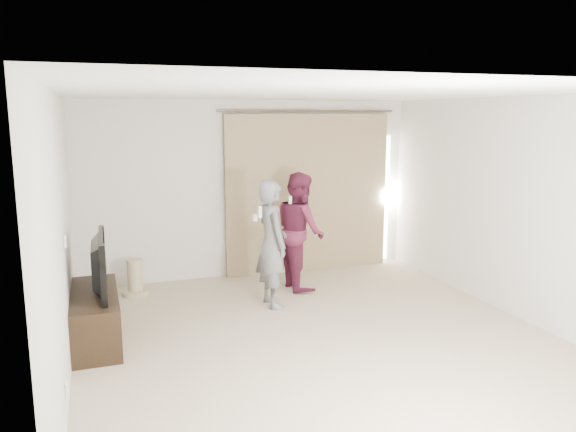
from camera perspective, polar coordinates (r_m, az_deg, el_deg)
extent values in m
plane|color=tan|center=(6.17, 3.29, -12.55)|extent=(5.50, 5.50, 0.00)
cube|color=silver|center=(8.36, -3.86, 2.77)|extent=(5.00, 0.04, 2.60)
cube|color=silver|center=(5.36, -22.07, -2.24)|extent=(0.04, 5.50, 2.60)
cube|color=white|center=(5.77, -21.68, -2.37)|extent=(0.02, 0.08, 0.12)
cube|color=white|center=(4.83, -21.53, -16.17)|extent=(0.02, 0.08, 0.12)
cube|color=white|center=(5.69, 3.57, 12.36)|extent=(5.00, 5.50, 0.01)
cube|color=tan|center=(8.59, 2.08, 2.32)|extent=(2.60, 0.10, 2.40)
cylinder|color=brown|center=(8.51, 2.13, 10.62)|extent=(2.80, 0.03, 0.03)
cube|color=white|center=(9.22, 9.88, 1.78)|extent=(0.08, 0.04, 2.00)
cube|color=black|center=(6.41, -19.00, -9.67)|extent=(0.48, 1.39, 0.53)
imported|color=black|center=(6.24, -19.31, -4.66)|extent=(0.16, 1.08, 0.62)
cylinder|color=tan|center=(7.90, -15.20, -7.47)|extent=(0.36, 0.36, 0.06)
cylinder|color=tan|center=(7.83, -15.28, -5.79)|extent=(0.20, 0.20, 0.42)
imported|color=slate|center=(7.01, -1.66, -2.81)|extent=(0.43, 0.61, 1.61)
cube|color=white|center=(6.78, -2.87, 0.42)|extent=(0.04, 0.04, 0.14)
cube|color=white|center=(7.01, -3.37, -0.15)|extent=(0.05, 0.05, 0.09)
imported|color=#5E1D35|center=(7.76, 1.22, -1.47)|extent=(0.62, 0.79, 1.62)
cube|color=white|center=(7.53, 0.21, 1.51)|extent=(0.04, 0.04, 0.14)
cube|color=white|center=(7.75, -0.33, 0.95)|extent=(0.05, 0.05, 0.09)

